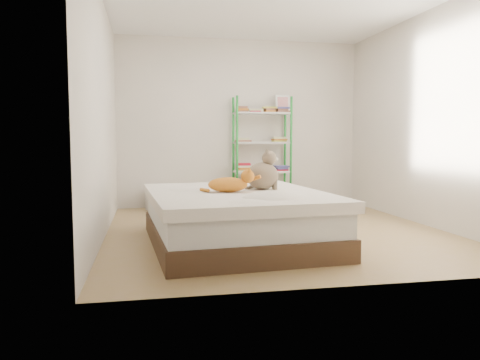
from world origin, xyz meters
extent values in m
cube|color=#9B7D5B|center=(0.00, 0.00, 0.00)|extent=(3.80, 4.20, 0.01)
cube|color=beige|center=(0.00, 2.10, 1.30)|extent=(3.80, 0.01, 2.60)
cube|color=beige|center=(0.00, -2.10, 1.30)|extent=(3.80, 0.01, 2.60)
cube|color=beige|center=(-1.90, 0.00, 1.30)|extent=(0.01, 4.20, 2.60)
cube|color=beige|center=(1.90, 0.00, 1.30)|extent=(0.01, 4.20, 2.60)
cube|color=#452B1D|center=(-0.57, -0.60, 0.10)|extent=(1.79, 2.17, 0.21)
cube|color=silver|center=(-0.57, -0.60, 0.32)|extent=(1.74, 2.10, 0.23)
cube|color=silver|center=(-0.57, -0.60, 0.48)|extent=(1.83, 2.21, 0.10)
cylinder|color=green|center=(-0.12, 1.72, 0.85)|extent=(0.04, 0.04, 1.70)
cylinder|color=green|center=(-0.12, 2.04, 0.85)|extent=(0.04, 0.04, 1.70)
cylinder|color=green|center=(0.72, 1.72, 0.85)|extent=(0.04, 0.04, 1.70)
cylinder|color=green|center=(0.72, 2.04, 0.85)|extent=(0.04, 0.04, 1.70)
cube|color=silver|center=(0.30, 1.88, 0.10)|extent=(0.86, 0.34, 0.02)
cube|color=silver|center=(0.30, 1.88, 0.55)|extent=(0.86, 0.34, 0.02)
cube|color=silver|center=(0.30, 1.88, 1.00)|extent=(0.86, 0.34, 0.02)
cube|color=silver|center=(0.30, 1.88, 1.45)|extent=(0.86, 0.34, 0.02)
cube|color=red|center=(0.00, 1.88, 0.16)|extent=(0.20, 0.16, 0.09)
cube|color=red|center=(0.60, 1.88, 0.16)|extent=(0.20, 0.16, 0.09)
cube|color=red|center=(0.00, 1.88, 0.61)|extent=(0.20, 0.16, 0.09)
cube|color=red|center=(0.60, 1.88, 0.61)|extent=(0.20, 0.16, 0.09)
cube|color=red|center=(0.00, 1.88, 1.06)|extent=(0.20, 0.16, 0.09)
cube|color=red|center=(0.60, 1.88, 1.06)|extent=(0.20, 0.16, 0.09)
cube|color=red|center=(0.00, 1.88, 1.51)|extent=(0.20, 0.16, 0.09)
cube|color=red|center=(0.20, 1.88, 1.51)|extent=(0.20, 0.16, 0.09)
cube|color=red|center=(0.40, 1.88, 1.51)|extent=(0.20, 0.16, 0.09)
cube|color=red|center=(0.60, 1.88, 1.51)|extent=(0.20, 0.16, 0.09)
cube|color=white|center=(0.64, 1.93, 1.60)|extent=(0.22, 0.08, 0.28)
cube|color=#E3364D|center=(0.64, 1.92, 1.60)|extent=(0.17, 0.05, 0.21)
cube|color=#A87E4D|center=(0.21, 0.66, 0.17)|extent=(0.52, 0.43, 0.34)
cube|color=#602995|center=(0.20, 0.46, 0.16)|extent=(0.29, 0.03, 0.08)
cube|color=#A87E4D|center=(0.21, 0.47, 0.34)|extent=(0.50, 0.19, 0.11)
cube|color=silver|center=(-1.32, 1.85, 0.16)|extent=(0.33, 0.30, 0.33)
cube|color=silver|center=(-1.32, 1.85, 0.34)|extent=(0.37, 0.34, 0.03)
camera|label=1|loc=(-1.42, -5.16, 1.05)|focal=35.00mm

